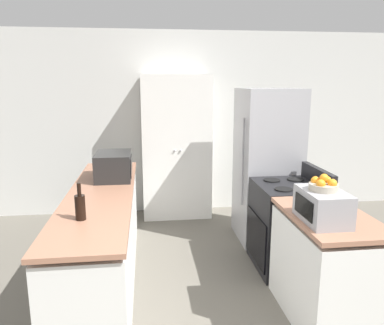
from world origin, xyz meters
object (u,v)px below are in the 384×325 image
Objects in this scene: stove at (288,225)px; wine_bottle at (80,206)px; refrigerator at (267,166)px; toaster_oven at (322,206)px; fruit_bowl at (324,185)px; microwave at (114,166)px; pantry_cabinet at (176,147)px.

wine_bottle is (-1.91, -0.74, 0.54)m from stove.
refrigerator reaches higher than toaster_oven.
fruit_bowl is at bearing -95.30° from refrigerator.
stove is 2.02× the size of microwave.
fruit_bowl is at bearing -72.47° from pantry_cabinet.
microwave is 2.17m from fruit_bowl.
stove is 1.23m from fruit_bowl.
pantry_cabinet is 9.55× the size of fruit_bowl.
stove is 3.70× the size of wine_bottle.
refrigerator is 4.27× the size of toaster_oven.
wine_bottle is at bearing -110.66° from pantry_cabinet.
wine_bottle reaches higher than stove.
refrigerator is (1.01, -0.93, -0.08)m from pantry_cabinet.
fruit_bowl is at bearing -42.00° from microwave.
microwave is (-1.77, -0.31, 0.11)m from refrigerator.
pantry_cabinet reaches higher than refrigerator.
fruit_bowl is at bearing -8.16° from wine_bottle.
pantry_cabinet is at bearing 120.60° from stove.
stove is at bearing -90.83° from refrigerator.
pantry_cabinet is 2.04m from stove.
wine_bottle is 1.79m from fruit_bowl.
pantry_cabinet is 3.85× the size of microwave.
refrigerator is at bearing 84.74° from toaster_oven.
refrigerator is 1.77m from toaster_oven.
microwave is 1.83× the size of wine_bottle.
pantry_cabinet is 1.09× the size of refrigerator.
refrigerator is 2.44m from wine_bottle.
stove is 2.45× the size of toaster_oven.
refrigerator reaches higher than stove.
stove is at bearing 81.30° from fruit_bowl.
refrigerator is at bearing -42.51° from pantry_cabinet.
fruit_bowl is (-0.00, 0.01, 0.16)m from toaster_oven.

